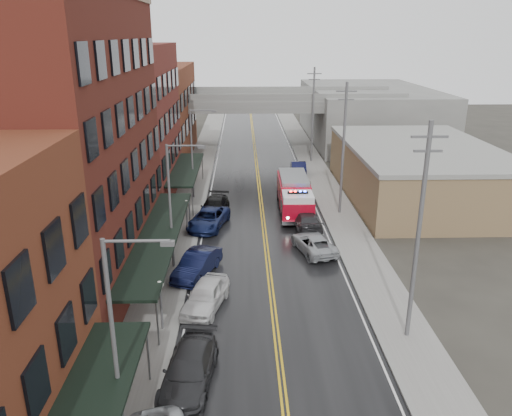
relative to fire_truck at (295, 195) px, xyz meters
name	(u,v)px	position (x,y,z in m)	size (l,w,h in m)	color
road	(265,235)	(-3.01, -5.57, -1.73)	(11.00, 160.00, 0.02)	black
sidewalk_left	(177,235)	(-10.31, -5.57, -1.67)	(3.00, 160.00, 0.15)	slate
sidewalk_right	(352,233)	(4.29, -5.57, -1.67)	(3.00, 160.00, 0.15)	slate
curb_left	(197,235)	(-8.66, -5.57, -1.67)	(0.30, 160.00, 0.15)	gray
curb_right	(332,233)	(2.64, -5.57, -1.67)	(0.30, 160.00, 0.15)	gray
brick_building_b	(61,148)	(-16.31, -12.57, 7.26)	(9.00, 20.00, 18.00)	#4F1915
brick_building_c	(124,124)	(-16.31, 4.93, 5.76)	(9.00, 15.00, 15.00)	maroon
brick_building_far	(155,113)	(-16.31, 22.43, 4.26)	(9.00, 20.00, 12.00)	brown
tan_building	(418,173)	(12.99, 4.43, 0.76)	(14.00, 22.00, 5.00)	brown
right_far_block	(368,113)	(14.99, 34.43, 2.26)	(18.00, 30.00, 8.00)	slate
awning_1	(159,235)	(-10.50, -12.57, 1.25)	(2.60, 18.00, 3.09)	black
awning_2	(186,169)	(-10.50, 4.93, 1.24)	(2.60, 13.00, 3.09)	black
globe_lamp_1	(160,294)	(-9.41, -19.57, 0.57)	(0.44, 0.44, 3.12)	#59595B
globe_lamp_2	(187,210)	(-9.41, -5.57, 0.57)	(0.44, 0.44, 3.12)	#59595B
street_lamp_0	(119,331)	(-9.56, -27.57, 3.44)	(2.64, 0.22, 9.00)	#59595B
street_lamp_1	(173,199)	(-9.56, -11.57, 3.44)	(2.64, 0.22, 9.00)	#59595B
street_lamp_2	(194,148)	(-9.56, 4.43, 3.44)	(2.64, 0.22, 9.00)	#59595B
utility_pole_0	(419,231)	(4.19, -20.57, 4.56)	(1.80, 0.24, 12.00)	#59595B
utility_pole_1	(343,147)	(4.19, -0.57, 4.56)	(1.80, 0.24, 12.00)	#59595B
utility_pole_2	(313,113)	(4.19, 19.43, 4.56)	(1.80, 0.24, 12.00)	#59595B
overpass	(255,108)	(-3.01, 26.43, 4.24)	(40.00, 10.00, 7.50)	slate
fire_truck	(295,195)	(0.00, 0.00, 0.00)	(3.64, 8.85, 3.22)	#AA071B
parked_car_left_3	(189,370)	(-7.44, -24.15, -0.94)	(2.24, 5.51, 1.60)	#272729
parked_car_left_4	(206,295)	(-7.14, -17.13, -0.91)	(1.98, 4.91, 1.67)	silver
parked_car_left_5	(197,264)	(-8.01, -12.77, -0.91)	(1.77, 5.07, 1.67)	black
parked_car_left_6	(208,219)	(-7.79, -3.67, -0.95)	(2.62, 5.68, 1.58)	#141E4B
parked_car_left_7	(214,207)	(-7.47, -0.77, -0.93)	(2.27, 5.59, 1.62)	black
parked_car_right_0	(314,243)	(0.59, -9.04, -1.04)	(2.34, 5.07, 1.41)	#9FA2A6
parked_car_right_1	(306,221)	(0.59, -4.33, -0.97)	(2.17, 5.33, 1.55)	#29292C
parked_car_right_2	(301,185)	(1.31, 6.23, -0.99)	(1.78, 4.42, 1.51)	white
parked_car_right_3	(298,167)	(1.83, 13.48, -0.94)	(1.70, 4.88, 1.61)	black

